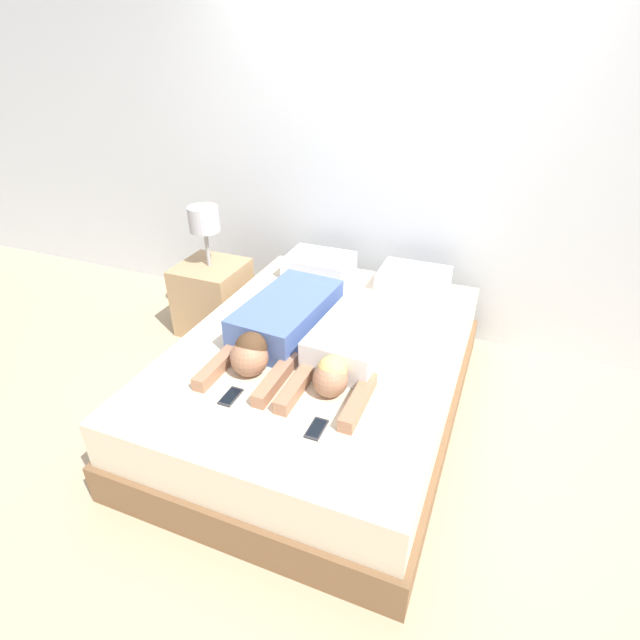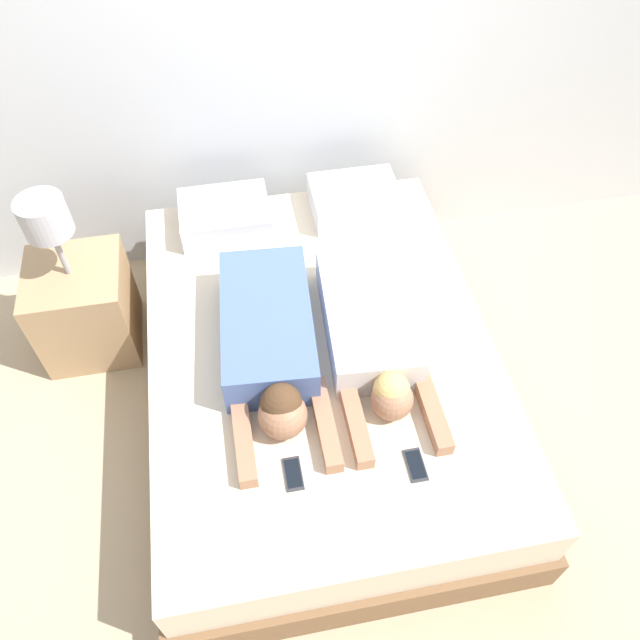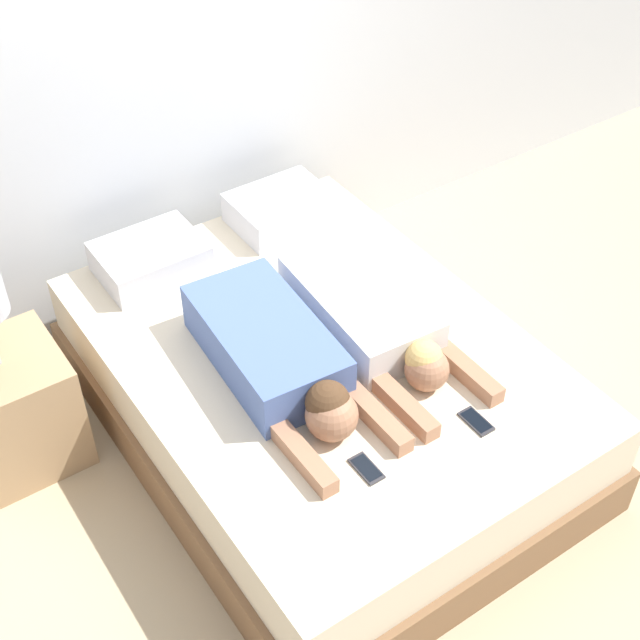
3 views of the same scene
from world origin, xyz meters
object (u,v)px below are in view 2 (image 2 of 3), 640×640
(bed, at_px, (320,373))
(nightstand, at_px, (83,303))
(cell_phone_left, at_px, (293,474))
(person_left, at_px, (270,343))
(pillow_head_left, at_px, (225,216))
(cell_phone_right, at_px, (416,465))
(person_right, at_px, (372,331))
(pillow_head_right, at_px, (355,200))

(bed, distance_m, nightstand, 1.28)
(cell_phone_left, bearing_deg, person_left, 90.54)
(pillow_head_left, distance_m, nightstand, 0.86)
(nightstand, bearing_deg, cell_phone_left, -53.49)
(cell_phone_left, xyz_separation_m, nightstand, (-0.91, 1.22, -0.19))
(pillow_head_left, distance_m, person_left, 0.89)
(pillow_head_left, bearing_deg, bed, -67.64)
(bed, height_order, cell_phone_left, cell_phone_left)
(bed, bearing_deg, cell_phone_right, -69.24)
(cell_phone_left, xyz_separation_m, cell_phone_right, (0.47, -0.05, 0.00))
(pillow_head_left, bearing_deg, nightstand, -163.74)
(pillow_head_left, bearing_deg, cell_phone_left, -85.14)
(person_left, height_order, cell_phone_left, person_left)
(person_left, xyz_separation_m, cell_phone_left, (0.01, -0.57, -0.10))
(bed, distance_m, person_right, 0.41)
(pillow_head_right, bearing_deg, pillow_head_left, 180.00)
(person_left, xyz_separation_m, person_right, (0.44, -0.01, -0.01))
(pillow_head_right, bearing_deg, cell_phone_right, -93.47)
(person_left, relative_size, cell_phone_right, 7.73)
(nightstand, bearing_deg, pillow_head_right, 8.82)
(cell_phone_right, xyz_separation_m, nightstand, (-1.38, 1.27, -0.19))
(nightstand, bearing_deg, person_right, -26.35)
(person_right, height_order, cell_phone_right, person_right)
(pillow_head_left, height_order, pillow_head_right, same)
(bed, relative_size, cell_phone_right, 15.39)
(cell_phone_right, bearing_deg, pillow_head_right, 86.53)
(person_left, bearing_deg, cell_phone_right, -52.36)
(bed, distance_m, pillow_head_left, 0.96)
(pillow_head_left, relative_size, nightstand, 0.47)
(person_left, distance_m, nightstand, 1.15)
(pillow_head_right, relative_size, person_right, 0.44)
(pillow_head_left, relative_size, cell_phone_left, 3.28)
(bed, distance_m, cell_phone_left, 0.70)
(bed, xyz_separation_m, cell_phone_left, (-0.22, -0.62, 0.26))
(pillow_head_right, height_order, nightstand, nightstand)
(bed, distance_m, cell_phone_right, 0.76)
(pillow_head_left, distance_m, cell_phone_left, 1.46)
(person_left, bearing_deg, pillow_head_right, 57.15)
(pillow_head_right, height_order, person_right, person_right)
(bed, xyz_separation_m, person_right, (0.22, -0.06, 0.34))
(cell_phone_right, bearing_deg, nightstand, 137.25)
(bed, relative_size, person_left, 1.99)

